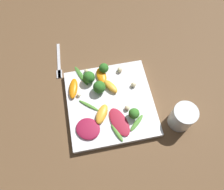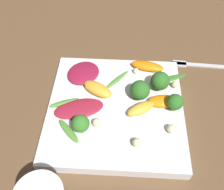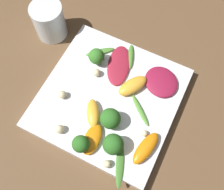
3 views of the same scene
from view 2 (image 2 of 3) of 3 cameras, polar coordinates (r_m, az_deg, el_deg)
name	(u,v)px [view 2 (image 2 of 3)]	position (r m, az deg, el deg)	size (l,w,h in m)	color
ground_plane	(115,113)	(0.59, 0.76, -3.88)	(2.40, 2.40, 0.00)	brown
plate	(116,109)	(0.58, 0.77, -3.17)	(0.29, 0.29, 0.03)	white
fork	(197,64)	(0.72, 17.93, 6.35)	(0.16, 0.02, 0.01)	silver
radicchio_leaf_0	(79,109)	(0.56, -7.23, -2.94)	(0.12, 0.08, 0.01)	maroon
radicchio_leaf_1	(83,73)	(0.63, -6.27, 4.81)	(0.10, 0.11, 0.01)	maroon
orange_segment_0	(147,66)	(0.64, 7.71, 6.25)	(0.08, 0.05, 0.02)	orange
orange_segment_1	(163,101)	(0.58, 11.13, -1.32)	(0.07, 0.04, 0.02)	orange
orange_segment_2	(141,109)	(0.56, 6.28, -2.98)	(0.07, 0.06, 0.02)	#FCAD33
orange_segment_3	(98,89)	(0.59, -3.14, 1.31)	(0.08, 0.06, 0.02)	#FCAD33
broccoli_floret_0	(160,81)	(0.59, 10.43, 3.00)	(0.04, 0.04, 0.05)	#84AD5B
broccoli_floret_1	(175,104)	(0.56, 13.59, -1.86)	(0.03, 0.03, 0.04)	#7A9E51
broccoli_floret_2	(81,124)	(0.52, -6.85, -6.23)	(0.04, 0.04, 0.04)	#84AD5B
broccoli_floret_3	(140,90)	(0.57, 6.13, 1.07)	(0.04, 0.04, 0.05)	#7A9E51
arugula_sprig_0	(68,131)	(0.54, -9.46, -7.72)	(0.06, 0.06, 0.01)	#518E33
arugula_sprig_1	(117,80)	(0.61, 1.10, 3.33)	(0.06, 0.07, 0.01)	#518E33
arugula_sprig_2	(64,104)	(0.58, -10.42, -2.04)	(0.07, 0.04, 0.01)	#518E33
arugula_sprig_3	(169,79)	(0.63, 12.23, 3.42)	(0.09, 0.05, 0.00)	#3D7528
macadamia_nut_0	(97,122)	(0.53, -3.37, -5.97)	(0.02, 0.02, 0.02)	beige
macadamia_nut_1	(175,85)	(0.61, 13.59, 2.23)	(0.02, 0.02, 0.02)	beige
macadamia_nut_2	(137,143)	(0.51, 5.43, -10.26)	(0.02, 0.02, 0.02)	beige
macadamia_nut_3	(172,129)	(0.54, 12.87, -7.19)	(0.02, 0.02, 0.02)	beige
macadamia_nut_4	(136,71)	(0.63, 5.24, 5.27)	(0.01, 0.01, 0.01)	beige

